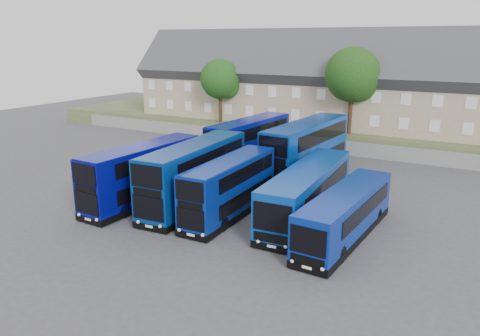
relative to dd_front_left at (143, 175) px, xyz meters
The scene contains 13 objects.
ground 7.10m from the dd_front_left, 16.14° to the right, with size 120.00×120.00×0.00m, color #414146.
retaining_wall 23.09m from the dd_front_left, 73.60° to the left, with size 70.00×0.40×1.50m, color slate.
earth_bank 32.79m from the dd_front_left, 78.54° to the left, with size 80.00×20.00×2.00m, color #4C522E.
terrace_row 30.02m from the dd_front_left, 71.31° to the left, with size 60.00×10.40×11.20m.
dd_front_left is the anchor object (origin of this frame).
dd_front_mid 3.93m from the dd_front_left, 20.25° to the left, with size 3.37×11.65×4.57m.
dd_front_right 7.04m from the dd_front_left, ahead, with size 2.55×9.99×3.94m.
dd_rear_left 13.22m from the dd_front_left, 81.67° to the left, with size 3.40×11.43×4.48m.
dd_rear_right 14.62m from the dd_front_left, 56.38° to the left, with size 3.57×12.44×4.89m.
coach_east_a 12.18m from the dd_front_left, 14.58° to the left, with size 3.38×12.82×3.47m.
coach_east_b 15.17m from the dd_front_left, ahead, with size 2.92×11.20×3.03m.
tree_west 24.84m from the dd_front_left, 107.55° to the left, with size 4.80×4.80×7.65m.
tree_mid 25.94m from the dd_front_left, 69.94° to the left, with size 5.76×5.76×9.18m.
Camera 1 is at (16.08, -23.68, 11.82)m, focal length 35.00 mm.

